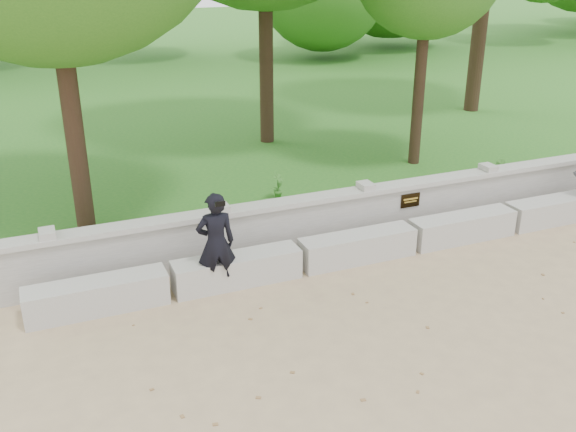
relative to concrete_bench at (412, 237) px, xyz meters
name	(u,v)px	position (x,y,z in m)	size (l,w,h in m)	color
ground	(485,304)	(0.00, -1.90, -0.22)	(80.00, 80.00, 0.00)	tan
lawn	(207,97)	(0.00, 12.10, -0.10)	(40.00, 22.00, 0.25)	#205D1C
concrete_bench	(412,237)	(0.00, 0.00, 0.00)	(11.90, 0.45, 0.45)	#B4B1AA
parapet_wall	(390,209)	(0.00, 0.70, 0.24)	(12.50, 0.35, 0.90)	#A9A7A0
man_main	(216,243)	(-3.33, -0.10, 0.53)	(0.58, 0.52, 1.51)	black
shrub_a	(278,185)	(-1.39, 2.41, 0.29)	(0.28, 0.19, 0.52)	#397628
shrub_b	(502,172)	(2.96, 1.40, 0.29)	(0.29, 0.23, 0.53)	#397628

